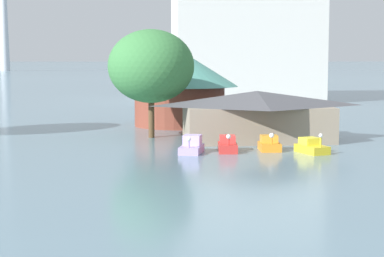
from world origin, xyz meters
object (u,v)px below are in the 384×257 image
at_px(pedal_boat_orange, 269,144).
at_px(background_building_block, 245,17).
at_px(pedal_boat_yellow, 312,147).
at_px(pedal_boat_lavender, 192,146).
at_px(shoreline_tree_mid, 151,66).
at_px(boathouse, 257,114).
at_px(green_roof_pavilion, 180,83).
at_px(pedal_boat_red, 228,145).

distance_m(pedal_boat_orange, background_building_block, 59.17).
bearing_deg(pedal_boat_yellow, pedal_boat_lavender, -114.45).
bearing_deg(shoreline_tree_mid, background_building_block, 71.14).
distance_m(boathouse, shoreline_tree_mid, 10.11).
relative_size(green_roof_pavilion, background_building_block, 0.45).
bearing_deg(pedal_boat_lavender, pedal_boat_orange, 111.55).
distance_m(pedal_boat_red, green_roof_pavilion, 19.73).
bearing_deg(pedal_boat_yellow, green_roof_pavilion, -176.56).
bearing_deg(boathouse, background_building_block, 81.49).
bearing_deg(pedal_boat_yellow, boathouse, -179.82).
distance_m(pedal_boat_lavender, pedal_boat_yellow, 8.84).
bearing_deg(pedal_boat_lavender, green_roof_pavilion, -166.53).
distance_m(pedal_boat_red, pedal_boat_yellow, 6.20).
relative_size(pedal_boat_yellow, background_building_block, 0.11).
distance_m(pedal_boat_red, boathouse, 7.55).
bearing_deg(pedal_boat_red, pedal_boat_orange, 100.62).
distance_m(pedal_boat_lavender, pedal_boat_orange, 6.01).
height_order(boathouse, background_building_block, background_building_block).
relative_size(pedal_boat_orange, shoreline_tree_mid, 0.25).
xyz_separation_m(boathouse, green_roof_pavilion, (-5.63, 12.71, 2.18)).
bearing_deg(background_building_block, pedal_boat_yellow, -94.85).
bearing_deg(pedal_boat_orange, pedal_boat_yellow, 63.25).
bearing_deg(pedal_boat_orange, boathouse, -178.89).
distance_m(pedal_boat_yellow, shoreline_tree_mid, 16.65).
bearing_deg(pedal_boat_red, pedal_boat_yellow, 83.18).
xyz_separation_m(pedal_boat_lavender, background_building_block, (13.78, 57.89, 12.92)).
xyz_separation_m(green_roof_pavilion, background_building_block, (13.27, 38.30, 9.04)).
xyz_separation_m(pedal_boat_orange, background_building_block, (7.81, 57.20, 12.96)).
relative_size(pedal_boat_lavender, shoreline_tree_mid, 0.34).
xyz_separation_m(pedal_boat_red, pedal_boat_orange, (3.24, 0.31, -0.01)).
distance_m(shoreline_tree_mid, background_building_block, 51.46).
xyz_separation_m(shoreline_tree_mid, background_building_block, (16.47, 48.22, 7.18)).
relative_size(green_roof_pavilion, shoreline_tree_mid, 1.27).
bearing_deg(boathouse, green_roof_pavilion, 113.91).
bearing_deg(green_roof_pavilion, pedal_boat_lavender, -91.51).
bearing_deg(pedal_boat_orange, pedal_boat_lavender, -80.65).
distance_m(pedal_boat_orange, boathouse, 6.44).
relative_size(pedal_boat_red, shoreline_tree_mid, 0.31).
height_order(pedal_boat_red, boathouse, boathouse).
height_order(pedal_boat_orange, pedal_boat_yellow, pedal_boat_yellow).
height_order(pedal_boat_yellow, background_building_block, background_building_block).
bearing_deg(pedal_boat_yellow, shoreline_tree_mid, -151.22).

